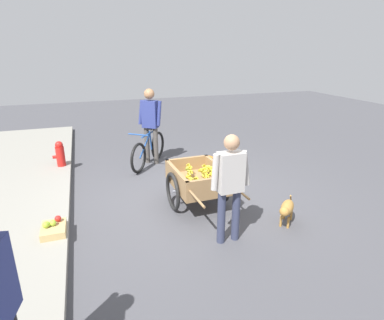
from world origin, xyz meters
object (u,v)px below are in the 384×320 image
Objects in this scene: bicycle at (149,150)px; dog at (287,208)px; vendor_person at (230,180)px; fruit_cart at (198,181)px; plastic_bucket at (208,163)px; apple_crate at (54,232)px; fire_hydrant at (60,156)px; cyclist_person at (150,119)px.

bicycle is 3.57m from dog.
vendor_person reaches higher than bicycle.
fruit_cart is at bearing 1.51° from vendor_person.
plastic_bucket is at bearing -121.73° from bicycle.
fruit_cart is 2.31m from apple_crate.
apple_crate is (-0.36, 2.26, -0.32)m from fruit_cart.
fire_hydrant is 3.19m from plastic_bucket.
fire_hydrant is at bearing 42.29° from fruit_cart.
fire_hydrant is 2.29× the size of plastic_bucket.
bicycle is at bearing 23.50° from dog.
plastic_bucket is (1.52, -0.78, -0.30)m from fruit_cart.
fruit_cart is 2.49× the size of fire_hydrant.
apple_crate is at bearing 144.01° from cyclist_person.
fruit_cart is at bearing -170.33° from bicycle.
fruit_cart is 2.27m from bicycle.
cyclist_person is (3.50, 0.32, 0.13)m from vendor_person.
vendor_person reaches higher than fruit_cart.
vendor_person is 2.99× the size of dog.
dog is 0.76× the size of fire_hydrant.
fruit_cart is 1.48m from dog.
vendor_person is at bearing 95.92° from dog.
apple_crate is (-2.59, 1.88, -0.23)m from bicycle.
bicycle reaches higher than apple_crate.
vendor_person is 2.87m from plastic_bucket.
bicycle is 1.37m from plastic_bucket.
bicycle is (2.23, 0.38, -0.09)m from fruit_cart.
bicycle is at bearing -97.65° from fire_hydrant.
plastic_bucket is at bearing -58.27° from apple_crate.
fruit_cart reaches higher than fire_hydrant.
fruit_cart reaches higher than plastic_bucket.
dog is 4.83m from fire_hydrant.
apple_crate is at bearing 99.01° from fruit_cart.
plastic_bucket is 0.66× the size of apple_crate.
bicycle is (3.38, 0.41, -0.55)m from vendor_person.
fruit_cart is at bearing 45.05° from dog.
fire_hydrant is at bearing 72.33° from plastic_bucket.
bicycle is 3.09× the size of apple_crate.
cyclist_person is at bearing 51.85° from plastic_bucket.
fire_hydrant is at bearing 86.18° from cyclist_person.
dog is 2.57m from plastic_bucket.
cyclist_person is 3.73m from dog.
bicycle is at bearing 6.93° from vendor_person.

